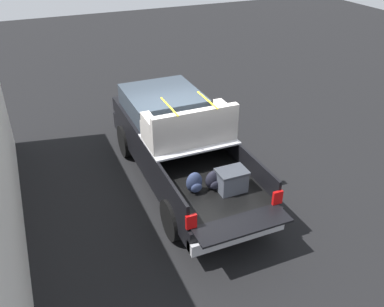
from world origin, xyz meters
TOP-DOWN VIEW (x-y plane):
  - ground_plane at (0.00, 0.00)m, footprint 40.00×40.00m
  - pickup_truck at (0.36, -0.00)m, footprint 6.05×2.06m

SIDE VIEW (x-z plane):
  - ground_plane at x=0.00m, z-range 0.00..0.00m
  - pickup_truck at x=0.36m, z-range -0.15..2.08m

